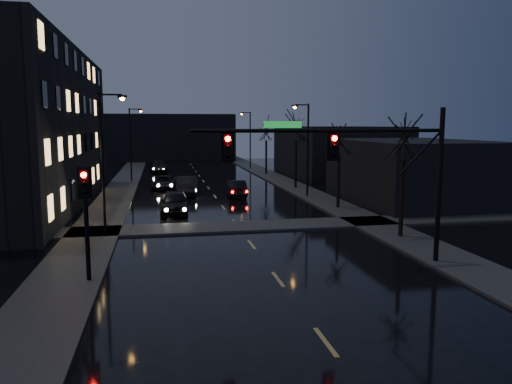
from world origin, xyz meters
name	(u,v)px	position (x,y,z in m)	size (l,w,h in m)	color
ground	(351,376)	(0.00, 0.00, 0.00)	(160.00, 160.00, 0.00)	black
sidewalk_left	(118,194)	(-8.50, 35.00, 0.06)	(3.00, 140.00, 0.12)	#2D2D2B
sidewalk_right	(299,189)	(8.50, 35.00, 0.06)	(3.00, 140.00, 0.12)	#2D2D2B
sidewalk_cross	(239,226)	(0.00, 18.50, 0.06)	(40.00, 3.00, 0.12)	#2D2D2B
apartment_block	(0,128)	(-16.50, 30.00, 6.00)	(12.00, 30.00, 12.00)	black
commercial_right_near	(413,171)	(15.50, 26.00, 2.50)	(10.00, 14.00, 5.00)	black
commercial_right_far	(337,151)	(17.00, 48.00, 3.00)	(12.00, 18.00, 6.00)	black
far_block	(170,137)	(-3.00, 78.00, 4.00)	(22.00, 10.00, 8.00)	black
signal_mast	(361,157)	(3.85, 9.00, 4.87)	(11.11, 0.41, 7.00)	black
signal_pole_left	(86,208)	(-7.50, 8.99, 3.01)	(0.35, 0.41, 4.53)	black
tree_near	(405,125)	(8.40, 14.00, 6.22)	(3.52, 3.52, 8.08)	black
tree_mid_a	(340,130)	(8.40, 24.00, 5.83)	(3.30, 3.30, 7.58)	black
tree_mid_b	(296,121)	(8.40, 36.00, 6.61)	(3.74, 3.74, 8.59)	black
tree_far	(266,126)	(8.40, 50.00, 6.06)	(3.43, 3.43, 7.88)	black
streetlight_l_near	(106,151)	(-7.58, 18.00, 4.77)	(1.53, 0.28, 8.00)	black
streetlight_l_far	(132,138)	(-7.58, 45.00, 4.77)	(1.53, 0.28, 8.00)	black
streetlight_r_mid	(305,142)	(7.58, 30.00, 4.77)	(1.53, 0.28, 8.00)	black
streetlight_r_far	(249,135)	(7.58, 58.00, 4.77)	(1.53, 0.28, 8.00)	black
oncoming_car_a	(175,202)	(-3.71, 24.06, 0.81)	(1.90, 4.73, 1.61)	black
oncoming_car_b	(187,186)	(-2.35, 33.48, 0.81)	(1.72, 4.94, 1.63)	black
oncoming_car_c	(165,183)	(-4.27, 37.75, 0.66)	(2.19, 4.75, 1.32)	black
oncoming_car_d	(158,167)	(-4.92, 55.39, 0.75)	(2.09, 5.15, 1.49)	black
lead_car	(236,188)	(1.80, 31.66, 0.73)	(1.54, 4.41, 1.45)	black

